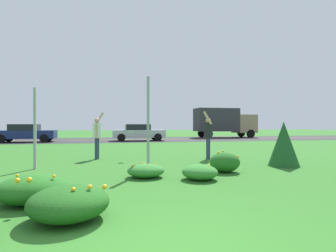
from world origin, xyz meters
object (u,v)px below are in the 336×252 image
at_px(person_thrower_white_shirt, 97,134).
at_px(car_navy_center_left, 26,133).
at_px(sign_post_by_roadside, 148,124).
at_px(car_silver_center_right, 138,132).
at_px(sign_post_near_path, 35,128).
at_px(person_catcher_dark_shirt, 208,134).
at_px(frisbee_pale_blue, 131,132).
at_px(box_truck_tan, 224,121).

relative_size(person_thrower_white_shirt, car_navy_center_left, 0.43).
height_order(sign_post_by_roadside, car_silver_center_right, sign_post_by_roadside).
relative_size(sign_post_near_path, person_catcher_dark_shirt, 1.32).
bearing_deg(sign_post_by_roadside, person_thrower_white_shirt, 116.55).
xyz_separation_m(person_thrower_white_shirt, person_catcher_dark_shirt, (4.44, -0.87, -0.00)).
relative_size(sign_post_near_path, car_navy_center_left, 0.57).
relative_size(person_thrower_white_shirt, car_silver_center_right, 0.43).
bearing_deg(car_navy_center_left, sign_post_by_roadside, -64.34).
bearing_deg(person_thrower_white_shirt, car_navy_center_left, 115.43).
relative_size(frisbee_pale_blue, car_navy_center_left, 0.05).
xyz_separation_m(person_catcher_dark_shirt, car_navy_center_left, (-10.49, 13.61, -0.27)).
bearing_deg(person_catcher_dark_shirt, car_navy_center_left, 127.64).
bearing_deg(car_navy_center_left, box_truck_tan, 12.78).
xyz_separation_m(person_catcher_dark_shirt, frisbee_pale_blue, (-3.11, 0.33, 0.12)).
height_order(person_thrower_white_shirt, car_navy_center_left, person_thrower_white_shirt).
bearing_deg(car_silver_center_right, sign_post_near_path, -108.15).
height_order(sign_post_by_roadside, box_truck_tan, box_truck_tan).
bearing_deg(car_silver_center_right, car_navy_center_left, 180.00).
relative_size(sign_post_near_path, car_silver_center_right, 0.57).
relative_size(person_catcher_dark_shirt, box_truck_tan, 0.29).
bearing_deg(car_navy_center_left, frisbee_pale_blue, -60.91).
relative_size(sign_post_near_path, sign_post_by_roadside, 0.90).
bearing_deg(person_catcher_dark_shirt, box_truck_tan, 64.53).
height_order(person_catcher_dark_shirt, box_truck_tan, box_truck_tan).
xyz_separation_m(frisbee_pale_blue, car_navy_center_left, (-7.39, 13.27, -0.39)).
distance_m(sign_post_by_roadside, car_silver_center_right, 16.06).
bearing_deg(car_silver_center_right, sign_post_by_roadside, -95.15).
height_order(sign_post_by_roadside, person_thrower_white_shirt, sign_post_by_roadside).
bearing_deg(car_navy_center_left, person_catcher_dark_shirt, -52.36).
bearing_deg(sign_post_near_path, car_silver_center_right, 71.85).
relative_size(sign_post_by_roadside, car_navy_center_left, 0.64).
relative_size(person_thrower_white_shirt, person_catcher_dark_shirt, 0.99).
distance_m(sign_post_near_path, car_silver_center_right, 15.69).
xyz_separation_m(sign_post_by_roadside, box_truck_tan, (11.36, 20.30, 0.37)).
distance_m(sign_post_near_path, sign_post_by_roadside, 3.61).
distance_m(frisbee_pale_blue, box_truck_tan, 21.11).
bearing_deg(sign_post_by_roadside, box_truck_tan, 60.77).
distance_m(person_catcher_dark_shirt, car_silver_center_right, 13.68).
height_order(sign_post_near_path, frisbee_pale_blue, sign_post_near_path).
distance_m(person_catcher_dark_shirt, car_navy_center_left, 17.19).
distance_m(frisbee_pale_blue, car_silver_center_right, 13.39).
xyz_separation_m(sign_post_near_path, box_truck_tan, (14.80, 19.22, 0.52)).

